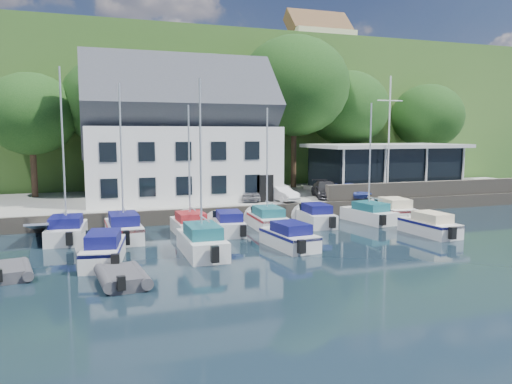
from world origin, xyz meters
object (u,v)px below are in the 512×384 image
Objects in this scene: boat_r2_2 at (289,235)px; dinghy_0 at (9,269)px; boat_r1_2 at (189,166)px; boat_r1_4 at (267,162)px; harbor_building at (180,142)px; boat_r1_3 at (228,222)px; boat_r1_5 at (315,214)px; boat_r2_4 at (429,223)px; flagpole at (389,137)px; dinghy_1 at (122,275)px; boat_r1_7 at (393,209)px; car_silver at (248,192)px; boat_r1_0 at (64,163)px; club_pavilion at (385,167)px; car_white at (280,193)px; boat_r1_1 at (121,156)px; boat_r2_0 at (104,247)px; boat_r1_6 at (370,160)px; car_dgrey at (326,189)px; car_blue at (349,190)px; boat_r2_1 at (201,159)px.

dinghy_0 is (-13.27, -1.17, -0.35)m from boat_r2_2.
boat_r1_2 is 5.04m from boat_r1_4.
harbor_building reaches higher than boat_r1_3.
boat_r1_4 reaches higher than dinghy_0.
boat_r1_5 reaches higher than boat_r2_4.
dinghy_1 is at bearing -147.44° from flagpole.
flagpole reaches higher than dinghy_1.
dinghy_0 is (-23.59, -6.90, -0.42)m from boat_r1_7.
boat_r1_0 reaches higher than car_silver.
boat_r1_2 is (-19.12, -8.47, 1.06)m from club_pavilion.
car_white is 13.43m from boat_r1_1.
boat_r1_1 is 1.69× the size of boat_r2_4.
car_white reaches higher than boat_r2_0.
dinghy_0 is 0.92× the size of dinghy_1.
dinghy_1 is (-16.97, -9.10, -3.87)m from boat_r1_6.
car_silver is 0.67× the size of boat_r1_3.
car_white is at bearing 48.44° from boat_r2_0.
flagpole reaches higher than boat_r1_2.
car_white is 0.37× the size of flagpole.
car_dgrey is 1.39× the size of dinghy_1.
boat_r1_2 is 10.85m from dinghy_1.
car_dgrey is 6.38m from boat_r1_6.
car_silver is 0.39× the size of flagpole.
boat_r1_1 is at bearing -159.05° from club_pavilion.
car_dgrey is 6.03m from boat_r1_7.
car_blue is 0.41× the size of boat_r1_0.
boat_r1_6 is at bearing 26.60° from boat_r2_0.
harbor_building reaches higher than boat_r2_0.
boat_r1_0 is 0.92× the size of boat_r2_1.
harbor_building is 10.61m from boat_r1_1.
boat_r1_6 is at bearing 22.89° from dinghy_1.
boat_r2_0 is 1.91× the size of dinghy_1.
car_blue is at bearing 32.95° from boat_r1_4.
dinghy_0 is (-10.17, -15.43, -5.01)m from harbor_building.
boat_r1_0 is at bearing -133.22° from harbor_building.
boat_r2_0 is at bearing -177.46° from boat_r2_1.
flagpole reaches higher than car_white.
car_blue is 0.38× the size of boat_r1_1.
boat_r1_6 is (-4.59, -4.68, -1.49)m from flagpole.
car_blue is at bearing 41.61° from boat_r2_2.
flagpole is 28.79m from dinghy_0.
boat_r1_1 is at bearing 125.58° from boat_r2_1.
boat_r1_1 is 2.95× the size of dinghy_1.
boat_r1_5 is at bearing 11.49° from dinghy_0.
harbor_building is 3.94× the size of car_silver.
flagpole is at bearing 27.42° from boat_r1_3.
boat_r1_0 is at bearing -179.82° from car_blue.
car_silver is at bearing 30.06° from boat_r1_0.
boat_r1_6 is (-1.43, -5.26, 2.63)m from car_blue.
car_silver is (4.64, -2.71, -3.73)m from harbor_building.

